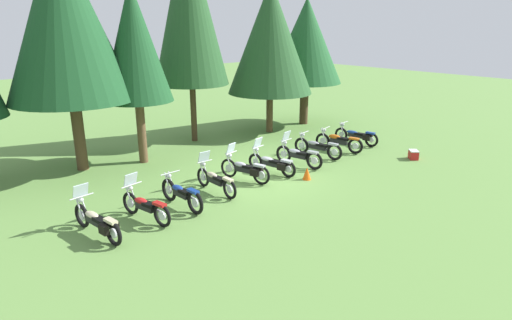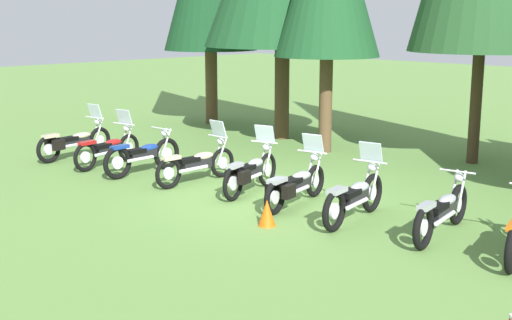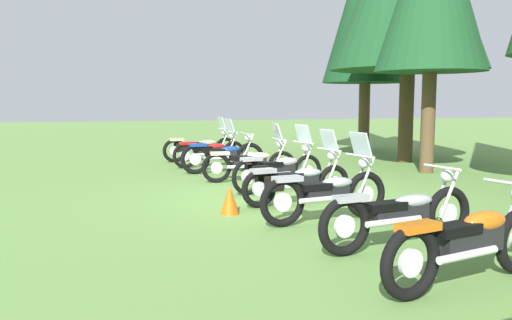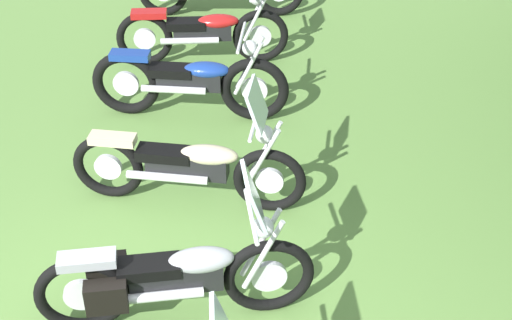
{
  "view_description": "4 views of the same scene",
  "coord_description": "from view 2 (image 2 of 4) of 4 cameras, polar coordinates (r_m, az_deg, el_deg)",
  "views": [
    {
      "loc": [
        -10.42,
        -11.66,
        5.69
      ],
      "look_at": [
        -0.04,
        0.18,
        0.68
      ],
      "focal_mm": 30.41,
      "sensor_mm": 36.0,
      "label": 1
    },
    {
      "loc": [
        9.42,
        -9.83,
        3.69
      ],
      "look_at": [
        -1.04,
        0.67,
        0.58
      ],
      "focal_mm": 48.23,
      "sensor_mm": 36.0,
      "label": 2
    },
    {
      "loc": [
        9.59,
        -3.11,
        1.88
      ],
      "look_at": [
        -0.67,
        -0.35,
        0.67
      ],
      "focal_mm": 36.77,
      "sensor_mm": 36.0,
      "label": 3
    },
    {
      "loc": [
        3.5,
        1.33,
        4.56
      ],
      "look_at": [
        -1.6,
        0.63,
        0.96
      ],
      "focal_mm": 52.79,
      "sensor_mm": 36.0,
      "label": 4
    }
  ],
  "objects": [
    {
      "name": "ground_plane",
      "position": [
        14.1,
        1.05,
        -3.3
      ],
      "size": [
        80.0,
        80.0,
        0.0
      ],
      "primitive_type": "plane",
      "color": "#608C42"
    },
    {
      "name": "motorcycle_0",
      "position": [
        18.72,
        -14.87,
        1.52
      ],
      "size": [
        0.78,
        2.38,
        1.37
      ],
      "rotation": [
        0.0,
        0.0,
        1.7
      ],
      "color": "black",
      "rests_on": "ground_plane"
    },
    {
      "name": "motorcycle_1",
      "position": [
        17.52,
        -12.14,
        0.98
      ],
      "size": [
        0.74,
        2.17,
        1.37
      ],
      "rotation": [
        0.0,
        0.0,
        1.76
      ],
      "color": "black",
      "rests_on": "ground_plane"
    },
    {
      "name": "motorcycle_2",
      "position": [
        16.5,
        -9.34,
        0.41
      ],
      "size": [
        0.73,
        2.24,
        1.04
      ],
      "rotation": [
        0.0,
        0.0,
        1.61
      ],
      "color": "black",
      "rests_on": "ground_plane"
    },
    {
      "name": "motorcycle_3",
      "position": [
        15.47,
        -4.87,
        -0.23
      ],
      "size": [
        0.62,
        2.27,
        1.36
      ],
      "rotation": [
        0.0,
        0.0,
        1.57
      ],
      "color": "black",
      "rests_on": "ground_plane"
    },
    {
      "name": "motorcycle_4",
      "position": [
        14.49,
        -0.47,
        -0.94
      ],
      "size": [
        0.88,
        2.14,
        1.38
      ],
      "rotation": [
        0.0,
        0.0,
        1.85
      ],
      "color": "black",
      "rests_on": "ground_plane"
    },
    {
      "name": "motorcycle_5",
      "position": [
        13.57,
        3.28,
        -1.98
      ],
      "size": [
        0.86,
        2.23,
        1.35
      ],
      "rotation": [
        0.0,
        0.0,
        1.77
      ],
      "color": "black",
      "rests_on": "ground_plane"
    },
    {
      "name": "motorcycle_6",
      "position": [
        12.66,
        8.21,
        -2.98
      ],
      "size": [
        0.73,
        2.25,
        1.39
      ],
      "rotation": [
        0.0,
        0.0,
        1.75
      ],
      "color": "black",
      "rests_on": "ground_plane"
    },
    {
      "name": "motorcycle_7",
      "position": [
        12.12,
        15.2,
        -4.1
      ],
      "size": [
        0.72,
        2.39,
        1.02
      ],
      "rotation": [
        0.0,
        0.0,
        1.75
      ],
      "color": "black",
      "rests_on": "ground_plane"
    },
    {
      "name": "traffic_cone",
      "position": [
        12.31,
        0.91,
        -4.4
      ],
      "size": [
        0.32,
        0.32,
        0.48
      ],
      "primitive_type": "cone",
      "color": "#EA590F",
      "rests_on": "ground_plane"
    }
  ]
}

